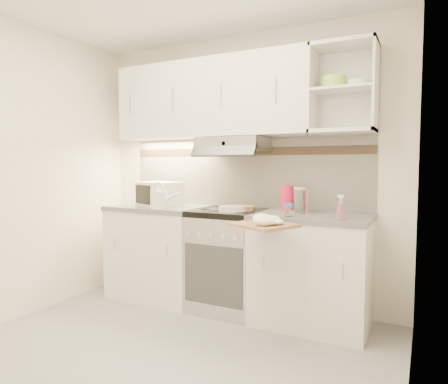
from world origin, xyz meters
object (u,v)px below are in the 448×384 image
at_px(electric_range, 228,260).
at_px(plate_stack, 233,209).
at_px(watering_can, 159,199).
at_px(pink_pitcher, 287,198).
at_px(microwave, 159,194).
at_px(spray_bottle, 341,209).
at_px(cutting_board, 264,225).
at_px(glass_jar, 301,200).

height_order(electric_range, plate_stack, plate_stack).
bearing_deg(watering_can, pink_pitcher, 10.00).
xyz_separation_m(electric_range, microwave, (-0.74, -0.02, 0.56)).
bearing_deg(watering_can, spray_bottle, -11.25).
relative_size(plate_stack, spray_bottle, 1.24).
relative_size(microwave, watering_can, 1.73).
relative_size(spray_bottle, cutting_board, 0.49).
xyz_separation_m(electric_range, glass_jar, (0.64, 0.05, 0.56)).
relative_size(electric_range, spray_bottle, 4.62).
xyz_separation_m(microwave, watering_can, (0.15, -0.20, -0.03)).
distance_m(electric_range, glass_jar, 0.85).
bearing_deg(watering_can, glass_jar, 1.28).
bearing_deg(cutting_board, microwave, -176.59).
height_order(electric_range, spray_bottle, spray_bottle).
xyz_separation_m(glass_jar, cutting_board, (-0.10, -0.57, -0.14)).
bearing_deg(electric_range, spray_bottle, -12.25).
xyz_separation_m(electric_range, spray_bottle, (1.01, -0.22, 0.53)).
height_order(electric_range, glass_jar, glass_jar).
bearing_deg(spray_bottle, cutting_board, -165.36).
height_order(microwave, watering_can, watering_can).
relative_size(watering_can, pink_pitcher, 1.34).
relative_size(microwave, glass_jar, 2.28).
bearing_deg(spray_bottle, microwave, 155.85).
height_order(microwave, glass_jar, microwave).
distance_m(microwave, pink_pitcher, 1.23).
bearing_deg(cutting_board, plate_stack, 161.45).
distance_m(glass_jar, spray_bottle, 0.46).
bearing_deg(microwave, spray_bottle, 15.24).
relative_size(pink_pitcher, glass_jar, 0.99).
bearing_deg(spray_bottle, glass_jar, 126.44).
xyz_separation_m(microwave, spray_bottle, (1.75, -0.20, -0.04)).
distance_m(electric_range, plate_stack, 0.49).
height_order(microwave, spray_bottle, microwave).
bearing_deg(microwave, watering_can, -31.39).
xyz_separation_m(microwave, glass_jar, (1.38, 0.07, -0.01)).
height_order(electric_range, pink_pitcher, pink_pitcher).
height_order(plate_stack, cutting_board, plate_stack).
bearing_deg(cutting_board, watering_can, -170.08).
height_order(plate_stack, spray_bottle, spray_bottle).
xyz_separation_m(plate_stack, glass_jar, (0.55, 0.15, 0.09)).
relative_size(electric_range, plate_stack, 3.72).
height_order(watering_can, pink_pitcher, watering_can).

